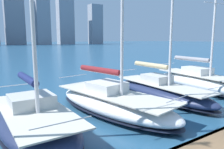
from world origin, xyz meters
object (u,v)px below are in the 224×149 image
(sailboat_navy, at_px, (35,120))
(sailboat_maroon, at_px, (113,102))
(sailboat_grey, at_px, (202,82))
(sailboat_tan, at_px, (161,90))

(sailboat_navy, bearing_deg, sailboat_maroon, -174.36)
(sailboat_maroon, xyz_separation_m, sailboat_navy, (4.35, 0.43, -0.00))
(sailboat_grey, distance_m, sailboat_navy, 13.23)
(sailboat_maroon, relative_size, sailboat_navy, 1.03)
(sailboat_tan, xyz_separation_m, sailboat_navy, (8.72, 0.95, 0.01))
(sailboat_tan, relative_size, sailboat_maroon, 1.11)
(sailboat_tan, relative_size, sailboat_navy, 1.14)
(sailboat_tan, bearing_deg, sailboat_maroon, 6.81)
(sailboat_grey, distance_m, sailboat_maroon, 8.87)
(sailboat_tan, distance_m, sailboat_navy, 8.77)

